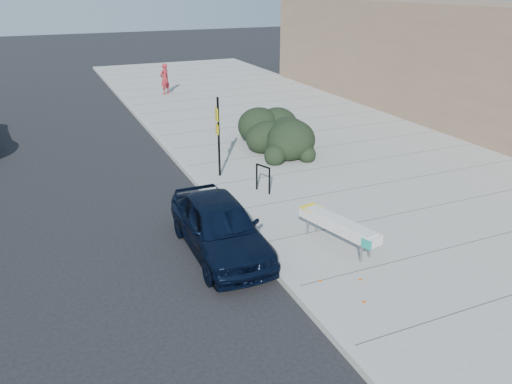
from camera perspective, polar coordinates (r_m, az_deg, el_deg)
ground at (r=12.06m, az=-0.04°, el=-6.61°), size 120.00×120.00×0.00m
sidewalk_near at (r=18.56m, az=9.65°, el=4.09°), size 11.20×50.00×0.15m
curb_near at (r=16.30m, az=-7.13°, el=1.62°), size 0.22×50.00×0.17m
bench at (r=11.86m, az=9.40°, el=-3.76°), size 1.01×2.30×0.68m
bike_rack at (r=14.75m, az=0.81°, el=1.85°), size 0.24×0.54×0.84m
sign_post at (r=15.80m, az=-4.36°, el=6.84°), size 0.10×0.30×2.56m
hedge at (r=18.96m, az=2.40°, el=7.51°), size 3.60×4.68×1.57m
sedan_navy at (r=11.72m, az=-4.18°, el=-3.88°), size 1.63×3.98×1.35m
pedestrian at (r=28.93m, az=-10.39°, el=12.60°), size 0.73×0.67×1.69m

